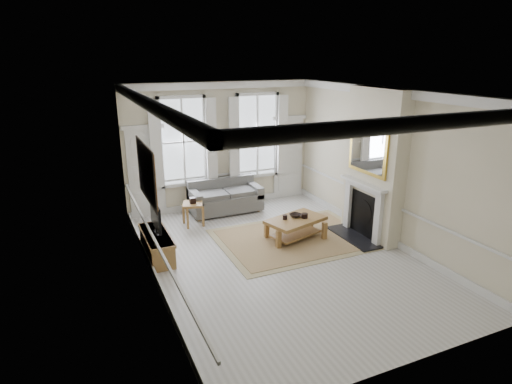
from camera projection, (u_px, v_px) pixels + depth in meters
name	position (u px, v px, depth m)	size (l,w,h in m)	color
floor	(280.00, 257.00, 8.95)	(7.20, 7.20, 0.00)	#B7B5AD
ceiling	(283.00, 91.00, 7.91)	(7.20, 7.20, 0.00)	white
back_wall	(221.00, 146.00, 11.56)	(5.20, 5.20, 0.00)	beige
left_wall	(149.00, 196.00, 7.43)	(7.20, 7.20, 0.00)	beige
right_wall	(387.00, 166.00, 9.43)	(7.20, 7.20, 0.00)	beige
window_left	(183.00, 142.00, 11.06)	(1.26, 0.20, 2.20)	#B2BCC6
window_right	(257.00, 136.00, 11.86)	(1.26, 0.20, 2.20)	#B2BCC6
door_left	(146.00, 174.00, 10.91)	(0.90, 0.08, 2.30)	silver
door_right	(288.00, 159.00, 12.49)	(0.90, 0.08, 2.30)	silver
painting	(146.00, 172.00, 7.60)	(0.05, 1.66, 1.06)	#AF681E
chimney_breast	(374.00, 165.00, 9.54)	(0.35, 1.70, 3.38)	beige
hearth	(353.00, 237.00, 9.89)	(0.55, 1.50, 0.05)	black
fireplace	(363.00, 207.00, 9.75)	(0.21, 1.45, 1.33)	silver
mirror	(368.00, 150.00, 9.35)	(0.06, 1.26, 1.06)	gold
sofa	(225.00, 198.00, 11.51)	(1.88, 0.92, 0.87)	#585855
side_table	(193.00, 207.00, 10.52)	(0.59, 0.59, 0.57)	brown
rug	(295.00, 238.00, 9.86)	(3.50, 2.60, 0.02)	#977A4E
coffee_table	(296.00, 222.00, 9.73)	(1.50, 1.12, 0.50)	brown
ceramic_pot_a	(285.00, 217.00, 9.64)	(0.10, 0.10, 0.10)	black
ceramic_pot_b	(305.00, 216.00, 9.73)	(0.15, 0.15, 0.11)	black
bowl	(296.00, 215.00, 9.81)	(0.27, 0.27, 0.07)	black
tv_stand	(157.00, 245.00, 8.91)	(0.46, 1.44, 0.52)	brown
tv	(156.00, 216.00, 8.72)	(0.08, 0.90, 0.68)	black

